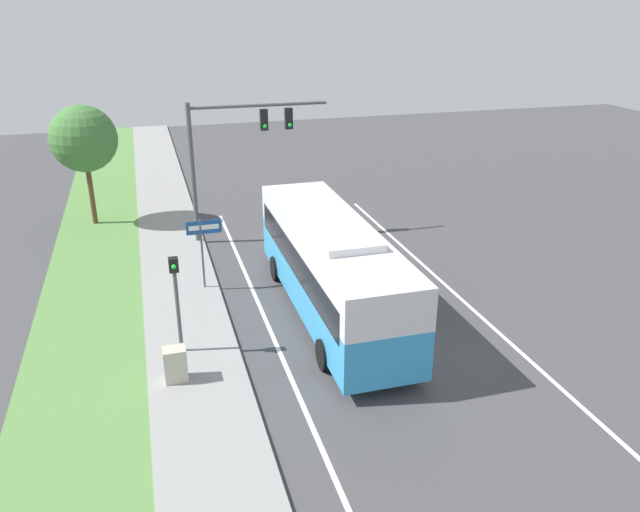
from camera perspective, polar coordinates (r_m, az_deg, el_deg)
ground_plane at (r=19.52m, az=7.67°, el=-9.14°), size 80.00×80.00×0.00m
sidewalk at (r=18.20m, az=-10.95°, el=-11.75°), size 2.80×80.00×0.12m
grass_verge at (r=18.34m, az=-21.17°, el=-12.77°), size 3.60×80.00×0.10m
lane_divider_near at (r=18.53m, az=-2.79°, el=-10.83°), size 0.14×30.00×0.01m
lane_divider_far at (r=21.09m, az=16.76°, el=-7.40°), size 0.14×30.00×0.01m
bus at (r=21.05m, az=1.04°, el=-0.67°), size 2.74×10.66×3.46m
signal_gantry at (r=27.55m, az=-7.86°, el=10.26°), size 6.09×0.41×6.20m
pedestrian_signal at (r=18.96m, az=-13.03°, el=-3.07°), size 0.28×0.34×3.22m
street_sign at (r=23.19m, az=-10.64°, el=1.42°), size 1.28×0.08×2.79m
utility_cabinet at (r=18.30m, az=-13.07°, el=-9.62°), size 0.64×0.51×1.01m
roadside_tree at (r=31.11m, az=-20.81°, el=9.97°), size 3.06×3.06×5.64m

